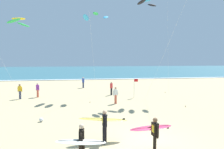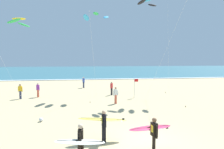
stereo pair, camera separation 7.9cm
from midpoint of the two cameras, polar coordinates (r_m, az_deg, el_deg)
ground_plane at (r=10.74m, az=9.25°, el=-18.94°), size 160.00×160.00×0.00m
ocean_water at (r=68.87m, az=-5.30°, el=1.27°), size 160.00×60.00×0.08m
shoreline_foam at (r=39.32m, az=-3.44°, el=-1.34°), size 160.00×0.99×0.01m
surfer_lead at (r=10.30m, az=-2.30°, el=-13.67°), size 2.61×0.93×1.71m
surfer_trailing at (r=9.32m, az=11.92°, el=-15.82°), size 2.18×1.07×1.71m
surfer_third at (r=8.18m, az=-8.98°, el=-18.86°), size 1.98×0.95×1.71m
kite_arc_emerald_near at (r=22.76m, az=-4.61°, el=16.63°), size 3.05×4.61×9.36m
kite_arc_cobalt_mid at (r=21.09m, az=10.39°, el=19.98°), size 3.76×4.62×10.19m
kite_arc_golden_high at (r=22.34m, az=-25.48°, el=13.79°), size 4.42×2.95×8.35m
bystander_purple_top at (r=23.03m, az=-20.77°, el=-4.22°), size 0.41×0.34×1.59m
bystander_yellow_top at (r=22.76m, az=-25.18°, el=-4.48°), size 0.49×0.24×1.59m
bystander_blue_top at (r=28.45m, az=-8.24°, el=-2.28°), size 0.32×0.44×1.59m
bystander_white_top at (r=18.51m, az=1.20°, el=-6.07°), size 0.50×0.22×1.59m
bystander_red_top at (r=22.74m, az=-0.02°, el=-4.02°), size 0.33×0.42×1.59m
lifeguard_flag at (r=21.27m, az=6.79°, el=-3.43°), size 0.45×0.05×2.10m
beach_ball at (r=14.40m, az=-19.92°, el=-12.32°), size 0.28×0.28×0.28m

